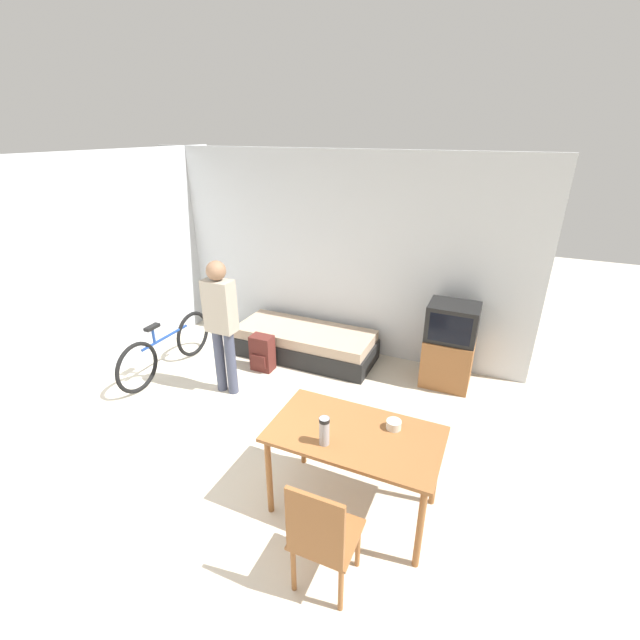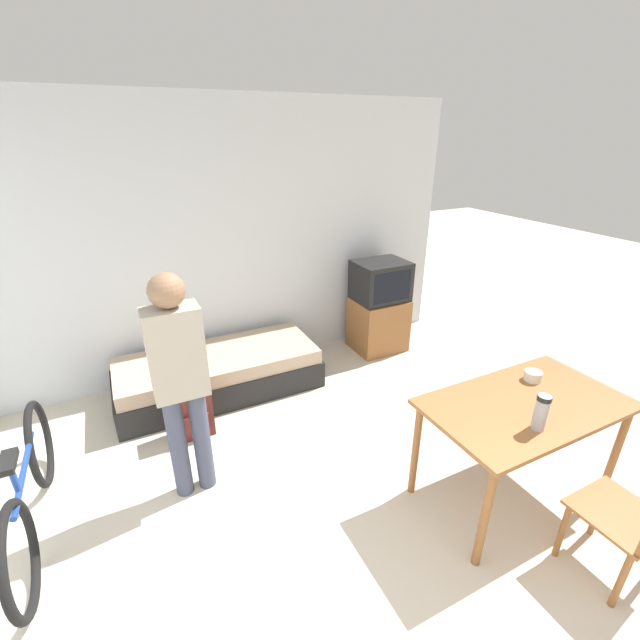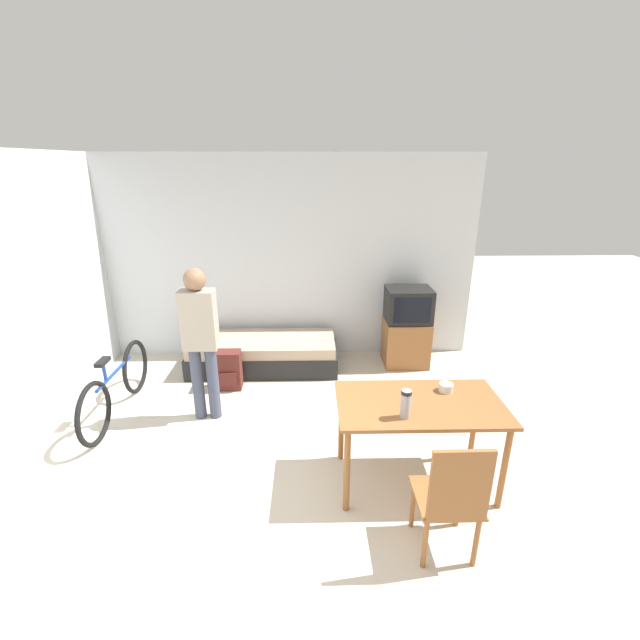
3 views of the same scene
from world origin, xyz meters
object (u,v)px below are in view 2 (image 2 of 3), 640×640
thermos_flask (541,411)px  backpack (194,410)px  dining_table (524,414)px  daybed (219,373)px  bicycle (31,492)px  tv (379,307)px  person_standing (180,375)px  mate_bowl (533,376)px

thermos_flask → backpack: bearing=132.2°
dining_table → thermos_flask: size_ratio=5.80×
daybed → bicycle: bicycle is taller
tv → backpack: 2.36m
person_standing → backpack: bearing=78.4°
dining_table → tv: bearing=80.1°
bicycle → backpack: (1.09, 0.54, -0.09)m
person_standing → thermos_flask: person_standing is taller
daybed → mate_bowl: size_ratio=16.44×
tv → thermos_flask: (-0.57, -2.50, 0.38)m
bicycle → person_standing: size_ratio=1.00×
person_standing → mate_bowl: (2.24, -0.87, -0.14)m
daybed → backpack: 0.66m
person_standing → bicycle: bearing=175.5°
tv → person_standing: (-2.38, -1.26, 0.43)m
thermos_flask → dining_table: bearing=51.2°
dining_table → person_standing: size_ratio=0.81×
daybed → person_standing: size_ratio=1.18×
daybed → person_standing: person_standing is taller
mate_bowl → dining_table: bearing=-146.1°
dining_table → mate_bowl: mate_bowl is taller
backpack → dining_table: bearing=-41.6°
dining_table → bicycle: 3.17m
daybed → bicycle: (-1.45, -1.09, 0.13)m
mate_bowl → backpack: mate_bowl is taller
bicycle → backpack: size_ratio=3.39×
dining_table → person_standing: person_standing is taller
tv → thermos_flask: 2.60m
thermos_flask → bicycle: bearing=154.6°
dining_table → bicycle: (-2.95, 1.11, -0.35)m
daybed → thermos_flask: (1.33, -2.41, 0.70)m
daybed → backpack: (-0.35, -0.55, 0.04)m
mate_bowl → tv: bearing=86.2°
thermos_flask → person_standing: bearing=145.5°
mate_bowl → backpack: size_ratio=0.24×
dining_table → bicycle: dining_table is taller
tv → dining_table: (-0.40, -2.29, 0.16)m
daybed → mate_bowl: bearing=-49.1°
thermos_flask → tv: bearing=77.2°
dining_table → person_standing: 2.25m
tv → thermos_flask: bearing=-102.8°
daybed → tv: tv is taller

